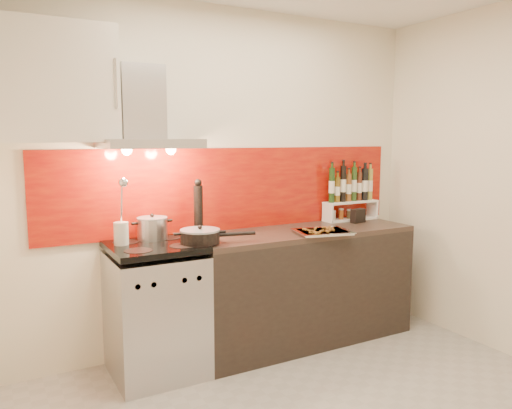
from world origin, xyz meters
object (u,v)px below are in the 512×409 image
range_stove (156,311)px  stock_pot (152,228)px  counter (302,285)px  pepper_mill (198,209)px  baking_tray (322,232)px  saute_pan (201,236)px

range_stove → stock_pot: size_ratio=4.27×
counter → pepper_mill: size_ratio=4.22×
pepper_mill → stock_pot: bearing=172.8°
stock_pot → baking_tray: size_ratio=0.45×
range_stove → pepper_mill: size_ratio=2.13×
range_stove → pepper_mill: bearing=17.5°
counter → pepper_mill: 1.07m
stock_pot → saute_pan: stock_pot is taller
saute_pan → baking_tray: 0.96m
saute_pan → pepper_mill: 0.29m
range_stove → counter: bearing=0.2°
counter → saute_pan: size_ratio=3.48×
counter → baking_tray: 0.51m
counter → saute_pan: bearing=-171.9°
saute_pan → stock_pot: bearing=131.5°
counter → baking_tray: (0.04, -0.21, 0.47)m
range_stove → saute_pan: size_ratio=1.76×
stock_pot → range_stove: bearing=-103.2°
range_stove → baking_tray: bearing=-9.2°
range_stove → saute_pan: (0.29, -0.13, 0.52)m
pepper_mill → range_stove: bearing=-162.5°
range_stove → baking_tray: (1.24, -0.20, 0.47)m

